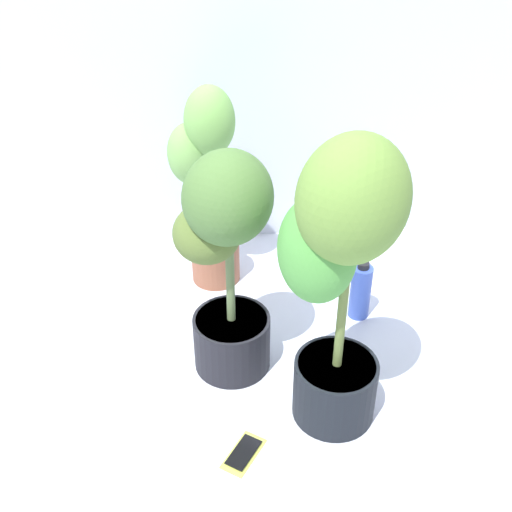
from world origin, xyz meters
name	(u,v)px	position (x,y,z in m)	size (l,w,h in m)	color
ground_plane	(222,381)	(0.00, 0.00, 0.00)	(8.00, 8.00, 0.00)	silver
potted_plant_center	(225,255)	(0.03, 0.08, 0.42)	(0.37, 0.35, 0.74)	black
potted_plant_back_center	(207,184)	(-0.02, 0.56, 0.40)	(0.28, 0.22, 0.76)	#94573E
potted_plant_front_right	(339,263)	(0.30, -0.14, 0.53)	(0.40, 0.40, 0.88)	black
cell_phone	(244,453)	(0.05, -0.28, 0.00)	(0.14, 0.16, 0.01)	#C6D14F
nutrient_bottle	(360,291)	(0.49, 0.29, 0.10)	(0.07, 0.07, 0.22)	#3954B9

